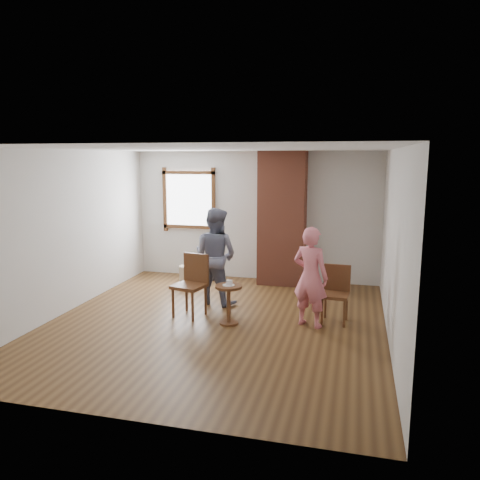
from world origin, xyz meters
name	(u,v)px	position (x,y,z in m)	size (l,w,h in m)	color
ground	(216,323)	(0.00, 0.00, 0.00)	(5.50, 5.50, 0.00)	brown
room_shell	(222,200)	(-0.06, 0.61, 1.81)	(5.04, 5.52, 2.62)	silver
brick_chimney	(282,219)	(0.60, 2.50, 1.30)	(0.90, 0.50, 2.60)	#A9543C
stoneware_crock	(187,276)	(-1.13, 1.82, 0.21)	(0.32, 0.32, 0.41)	#C2B28C
dark_pot	(212,277)	(-0.80, 2.37, 0.08)	(0.15, 0.15, 0.15)	black
dining_chair_left	(192,281)	(-0.48, 0.29, 0.55)	(0.55, 0.55, 0.97)	brown
dining_chair_right	(336,290)	(1.75, 0.54, 0.49)	(0.44, 0.44, 0.87)	brown
side_table	(229,298)	(0.20, 0.02, 0.40)	(0.40, 0.40, 0.60)	brown
cake_plate	(229,285)	(0.20, 0.02, 0.60)	(0.18, 0.18, 0.01)	white
cake_slice	(229,283)	(0.21, 0.02, 0.64)	(0.08, 0.07, 0.06)	white
man	(215,256)	(-0.29, 0.97, 0.82)	(0.80, 0.62, 1.64)	#131535
person_pink	(310,277)	(1.39, 0.24, 0.75)	(0.55, 0.36, 1.50)	#E77381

